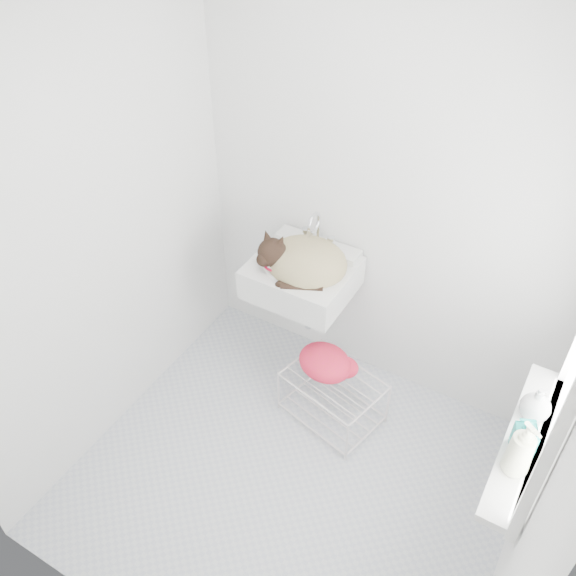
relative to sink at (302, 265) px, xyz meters
The scene contains 13 objects.
floor 1.18m from the sink, 63.83° to the right, with size 2.20×2.00×0.02m, color silver.
back_wall 0.60m from the sink, 35.56° to the left, with size 2.20×0.02×2.50m, color white.
right_wall 1.69m from the sink, 26.82° to the right, with size 0.02×2.00×2.50m, color white.
left_wall 1.12m from the sink, 134.86° to the right, with size 0.02×2.00×2.50m, color white.
windowsill 1.48m from the sink, 21.46° to the right, with size 0.16×0.88×0.04m, color white.
sink is the anchor object (origin of this frame).
faucet 0.23m from the sink, 90.00° to the left, with size 0.20×0.14×0.20m, color silver, non-canonical shape.
cat 0.05m from the sink, 57.40° to the right, with size 0.51×0.45×0.30m.
wire_rack 0.81m from the sink, 33.45° to the right, with size 0.53×0.37×0.32m, color silver.
towel 0.60m from the sink, 36.22° to the right, with size 0.33×0.23×0.14m, color red.
bottle_a 1.54m from the sink, 27.66° to the right, with size 0.09×0.09×0.24m, color #F2F7CD.
bottle_b 1.49m from the sink, 24.05° to the right, with size 0.09×0.09×0.19m, color #107770.
bottle_c 1.42m from the sink, 16.73° to the right, with size 0.13×0.13×0.17m, color silver.
Camera 1 is at (0.94, -1.64, 3.00)m, focal length 38.74 mm.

